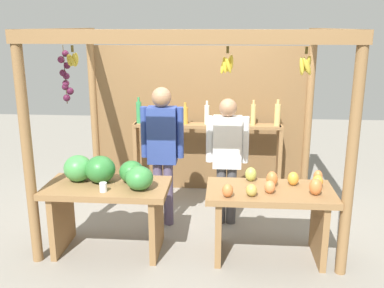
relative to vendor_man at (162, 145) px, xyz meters
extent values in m
plane|color=gray|center=(0.34, 0.13, -0.96)|extent=(12.00, 12.00, 0.00)
cylinder|color=olive|center=(-1.13, -0.91, 0.15)|extent=(0.10, 0.10, 2.21)
cylinder|color=olive|center=(1.80, -0.91, 0.15)|extent=(0.10, 0.10, 2.21)
cylinder|color=olive|center=(-1.13, 1.17, 0.15)|extent=(0.10, 0.10, 2.21)
cylinder|color=olive|center=(1.80, 1.17, 0.15)|extent=(0.10, 0.10, 2.21)
cube|color=olive|center=(0.34, -0.91, 1.19)|extent=(3.03, 0.12, 0.12)
cube|color=olive|center=(-1.13, 0.13, 1.19)|extent=(0.12, 2.18, 0.12)
cube|color=olive|center=(1.80, 0.13, 1.19)|extent=(0.12, 2.18, 0.12)
cube|color=brown|center=(0.34, 1.19, 0.03)|extent=(2.93, 0.04, 1.99)
cylinder|color=brown|center=(-0.69, -0.75, 1.08)|extent=(0.02, 0.02, 0.06)
ellipsoid|color=gold|center=(-0.66, -0.75, 1.00)|extent=(0.04, 0.06, 0.11)
ellipsoid|color=gold|center=(-0.67, -0.73, 0.97)|extent=(0.07, 0.06, 0.11)
ellipsoid|color=gold|center=(-0.68, -0.71, 0.97)|extent=(0.06, 0.04, 0.11)
ellipsoid|color=gold|center=(-0.70, -0.72, 0.98)|extent=(0.05, 0.05, 0.11)
ellipsoid|color=gold|center=(-0.72, -0.74, 0.98)|extent=(0.04, 0.06, 0.11)
ellipsoid|color=gold|center=(-0.71, -0.75, 0.97)|extent=(0.05, 0.07, 0.11)
ellipsoid|color=gold|center=(-0.71, -0.78, 0.99)|extent=(0.05, 0.05, 0.11)
ellipsoid|color=gold|center=(-0.68, -0.78, 0.98)|extent=(0.07, 0.04, 0.11)
ellipsoid|color=gold|center=(-0.66, -0.77, 1.00)|extent=(0.06, 0.07, 0.11)
cylinder|color=brown|center=(1.36, -0.85, 1.08)|extent=(0.02, 0.02, 0.06)
ellipsoid|color=gold|center=(1.38, -0.85, 0.97)|extent=(0.04, 0.08, 0.15)
ellipsoid|color=gold|center=(1.39, -0.83, 0.96)|extent=(0.06, 0.06, 0.15)
ellipsoid|color=gold|center=(1.37, -0.82, 0.95)|extent=(0.09, 0.04, 0.15)
ellipsoid|color=gold|center=(1.34, -0.84, 0.96)|extent=(0.06, 0.06, 0.15)
ellipsoid|color=gold|center=(1.33, -0.86, 0.95)|extent=(0.04, 0.08, 0.15)
ellipsoid|color=gold|center=(1.33, -0.88, 0.96)|extent=(0.05, 0.06, 0.15)
ellipsoid|color=gold|center=(1.37, -0.88, 0.96)|extent=(0.09, 0.04, 0.15)
ellipsoid|color=gold|center=(1.38, -0.88, 0.94)|extent=(0.08, 0.07, 0.15)
cylinder|color=brown|center=(0.70, -0.82, 1.08)|extent=(0.02, 0.02, 0.06)
ellipsoid|color=gold|center=(0.74, -0.82, 0.98)|extent=(0.04, 0.08, 0.15)
ellipsoid|color=gold|center=(0.72, -0.78, 0.96)|extent=(0.06, 0.05, 0.15)
ellipsoid|color=gold|center=(0.67, -0.80, 0.94)|extent=(0.07, 0.08, 0.15)
ellipsoid|color=gold|center=(0.68, -0.83, 0.96)|extent=(0.05, 0.06, 0.15)
ellipsoid|color=gold|center=(0.71, -0.86, 0.95)|extent=(0.08, 0.04, 0.15)
cylinder|color=#4C422D|center=(-0.81, -0.65, 0.84)|extent=(0.01, 0.01, 0.55)
sphere|color=#47142D|center=(-0.80, -0.63, 1.03)|extent=(0.06, 0.06, 0.06)
sphere|color=#601E42|center=(-0.84, -0.65, 0.98)|extent=(0.07, 0.07, 0.07)
sphere|color=#47142D|center=(-0.79, -0.65, 0.92)|extent=(0.06, 0.06, 0.06)
sphere|color=#511938|center=(-0.83, -0.64, 0.85)|extent=(0.07, 0.07, 0.07)
sphere|color=#511938|center=(-0.80, -0.64, 0.82)|extent=(0.06, 0.06, 0.06)
sphere|color=#601E42|center=(-0.81, -0.64, 0.76)|extent=(0.06, 0.06, 0.06)
sphere|color=#47142D|center=(-0.82, -0.64, 0.72)|extent=(0.06, 0.06, 0.06)
sphere|color=#47142D|center=(-0.78, -0.62, 0.68)|extent=(0.07, 0.07, 0.07)
sphere|color=#47142D|center=(-0.81, -0.65, 0.62)|extent=(0.07, 0.07, 0.07)
cube|color=olive|center=(-0.47, -0.65, -0.28)|extent=(1.23, 0.64, 0.06)
cube|color=olive|center=(-0.96, -0.65, -0.64)|extent=(0.06, 0.58, 0.65)
cube|color=olive|center=(0.02, -0.65, -0.64)|extent=(0.06, 0.58, 0.65)
ellipsoid|color=#2D7533|center=(-0.55, -0.58, -0.11)|extent=(0.42, 0.42, 0.27)
ellipsoid|color=#38843D|center=(-0.12, -0.74, -0.13)|extent=(0.30, 0.30, 0.23)
ellipsoid|color=#2D7533|center=(-0.23, -0.56, -0.14)|extent=(0.29, 0.29, 0.23)
ellipsoid|color=#429347|center=(-0.78, -0.55, -0.12)|extent=(0.36, 0.36, 0.27)
cylinder|color=white|center=(-0.45, -0.83, -0.20)|extent=(0.07, 0.07, 0.09)
cube|color=olive|center=(1.14, -0.65, -0.28)|extent=(1.23, 0.64, 0.06)
cube|color=olive|center=(0.65, -0.65, -0.64)|extent=(0.06, 0.58, 0.65)
cube|color=olive|center=(1.64, -0.65, -0.64)|extent=(0.06, 0.58, 0.65)
ellipsoid|color=#CC7038|center=(0.73, -0.87, -0.19)|extent=(0.15, 0.15, 0.13)
ellipsoid|color=#CC7038|center=(1.55, -0.75, -0.17)|extent=(0.16, 0.16, 0.16)
ellipsoid|color=#B79E47|center=(0.95, -0.83, -0.19)|extent=(0.15, 0.15, 0.12)
ellipsoid|color=gold|center=(1.61, -0.55, -0.19)|extent=(0.15, 0.15, 0.12)
ellipsoid|color=#CC7038|center=(1.64, -0.40, -0.19)|extent=(0.09, 0.09, 0.13)
ellipsoid|color=#A8B24C|center=(0.97, -0.41, -0.18)|extent=(0.16, 0.16, 0.14)
ellipsoid|color=#E07F47|center=(1.13, -0.74, -0.19)|extent=(0.14, 0.14, 0.12)
ellipsoid|color=#CC7038|center=(1.17, -0.56, -0.17)|extent=(0.15, 0.15, 0.15)
ellipsoid|color=gold|center=(1.38, -0.51, -0.18)|extent=(0.15, 0.15, 0.14)
cube|color=olive|center=(-0.49, 0.91, -0.46)|extent=(0.05, 0.20, 1.00)
cube|color=olive|center=(1.41, 0.91, -0.46)|extent=(0.05, 0.20, 1.00)
cube|color=olive|center=(0.46, 0.91, 0.02)|extent=(1.90, 0.22, 0.04)
cylinder|color=#338C4C|center=(-0.44, 0.91, 0.18)|extent=(0.07, 0.07, 0.28)
cylinder|color=#338C4C|center=(-0.44, 0.91, 0.35)|extent=(0.03, 0.03, 0.06)
cylinder|color=#D8B266|center=(-0.14, 0.91, 0.15)|extent=(0.07, 0.07, 0.22)
cylinder|color=#D8B266|center=(-0.14, 0.91, 0.29)|extent=(0.03, 0.03, 0.06)
cylinder|color=gold|center=(0.17, 0.91, 0.15)|extent=(0.07, 0.07, 0.22)
cylinder|color=gold|center=(0.17, 0.91, 0.29)|extent=(0.03, 0.03, 0.06)
cylinder|color=silver|center=(0.45, 0.91, 0.16)|extent=(0.06, 0.06, 0.25)
cylinder|color=silver|center=(0.45, 0.91, 0.32)|extent=(0.03, 0.03, 0.06)
cylinder|color=#338C4C|center=(0.76, 0.91, 0.16)|extent=(0.07, 0.07, 0.23)
cylinder|color=#338C4C|center=(0.76, 0.91, 0.30)|extent=(0.03, 0.03, 0.06)
cylinder|color=#D8B266|center=(1.05, 0.91, 0.17)|extent=(0.06, 0.06, 0.27)
cylinder|color=#D8B266|center=(1.05, 0.91, 0.33)|extent=(0.03, 0.03, 0.06)
cylinder|color=#D8B266|center=(1.36, 0.91, 0.18)|extent=(0.08, 0.08, 0.28)
cylinder|color=#D8B266|center=(1.36, 0.91, 0.35)|extent=(0.04, 0.04, 0.06)
cylinder|color=#554A68|center=(-0.06, 0.00, -0.59)|extent=(0.11, 0.11, 0.75)
cylinder|color=#554A68|center=(0.06, 0.00, -0.59)|extent=(0.11, 0.11, 0.75)
cube|color=#2D428C|center=(0.00, 0.00, 0.11)|extent=(0.32, 0.19, 0.63)
cylinder|color=#2D428C|center=(-0.20, 0.00, 0.14)|extent=(0.08, 0.08, 0.57)
cylinder|color=#2D428C|center=(0.20, 0.00, 0.14)|extent=(0.08, 0.08, 0.57)
sphere|color=#997051|center=(0.00, 0.00, 0.53)|extent=(0.22, 0.22, 0.22)
cylinder|color=#464549|center=(0.66, 0.09, -0.62)|extent=(0.11, 0.11, 0.69)
cylinder|color=#464549|center=(0.78, 0.09, -0.62)|extent=(0.11, 0.11, 0.69)
cube|color=white|center=(0.72, 0.09, 0.02)|extent=(0.32, 0.19, 0.58)
cylinder|color=white|center=(0.52, 0.09, 0.05)|extent=(0.08, 0.08, 0.53)
cylinder|color=white|center=(0.92, 0.09, 0.05)|extent=(0.08, 0.08, 0.53)
sphere|color=#997051|center=(0.72, 0.09, 0.41)|extent=(0.20, 0.20, 0.20)
camera|label=1|loc=(0.70, -4.64, 1.28)|focal=40.69mm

